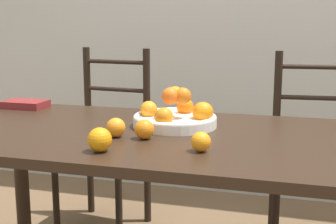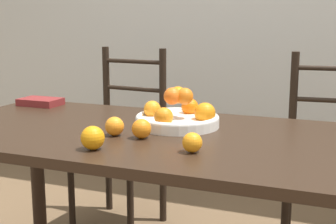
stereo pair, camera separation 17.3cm
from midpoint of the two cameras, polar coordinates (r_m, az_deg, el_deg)
dining_table at (r=1.74m, az=3.66°, el=-5.54°), size 1.96×0.87×0.75m
fruit_bowl at (r=1.82m, az=3.95°, el=-0.55°), size 0.33×0.33×0.16m
orange_loose_0 at (r=1.47m, az=6.34°, el=-3.76°), size 0.06×0.06×0.06m
orange_loose_1 at (r=1.68m, az=-3.63°, el=-1.78°), size 0.07×0.07×0.07m
orange_loose_2 at (r=1.64m, az=-0.25°, el=-2.09°), size 0.07×0.07×0.07m
orange_loose_3 at (r=1.50m, az=-5.94°, el=-3.19°), size 0.08×0.08×0.08m
chair_left at (r=2.64m, az=-3.78°, el=-4.07°), size 0.46×0.44×1.01m
chair_right at (r=2.40m, az=21.16°, el=-6.38°), size 0.45×0.43×1.01m
book_stack at (r=2.35m, az=-13.28°, el=1.20°), size 0.20×0.13×0.03m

